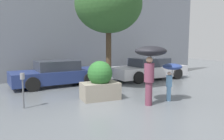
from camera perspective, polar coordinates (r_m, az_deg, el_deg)
ground_plane at (r=7.14m, az=-0.70°, el=-10.15°), size 40.00×40.00×0.00m
building_facade at (r=13.09m, az=-11.92°, el=10.76°), size 18.00×0.30×6.00m
planter_box at (r=8.22m, az=-3.14°, el=-3.08°), size 1.39×0.94×1.46m
person_adult at (r=7.49m, az=9.99°, el=3.14°), size 1.07×1.07×2.01m
person_child at (r=8.19m, az=15.28°, el=-0.28°), size 0.70×0.70×1.38m
parked_car_near at (r=11.31m, az=-14.11°, el=-0.96°), size 4.64×2.44×1.25m
parked_car_far at (r=13.08m, az=9.62°, el=0.21°), size 4.76×2.37×1.25m
street_tree at (r=10.10m, az=-0.92°, el=16.71°), size 3.00×3.00×5.10m
parking_meter at (r=7.57m, az=-22.31°, el=-3.16°), size 0.14×0.14×1.16m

